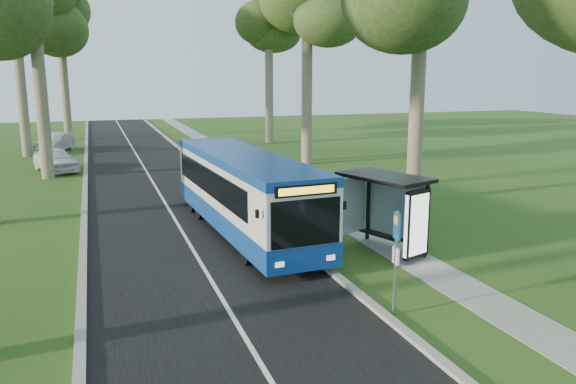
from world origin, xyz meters
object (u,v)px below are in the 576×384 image
object	(u,v)px
car_white	(56,160)
car_silver	(55,143)
bus	(244,192)
bus_shelter	(394,201)
bus_stop_sign	(396,251)
litter_bin	(309,204)

from	to	relation	value
car_white	car_silver	xyz separation A→B (m)	(-0.50, 9.45, -0.01)
bus	car_white	distance (m)	18.46
bus_shelter	car_white	size ratio (longest dim) A/B	0.79
bus	bus_shelter	distance (m)	5.71
bus_stop_sign	car_silver	size ratio (longest dim) A/B	0.60
bus_stop_sign	bus_shelter	bearing A→B (deg)	67.12
bus_shelter	bus	bearing A→B (deg)	113.84
bus_stop_sign	car_silver	world-z (taller)	bus_stop_sign
bus	bus_shelter	world-z (taller)	bus
bus	car_white	bearing A→B (deg)	110.32
car_white	bus_stop_sign	bearing A→B (deg)	-91.19
bus	car_silver	size ratio (longest dim) A/B	2.59
bus_stop_sign	car_silver	bearing A→B (deg)	111.54
bus_stop_sign	litter_bin	world-z (taller)	bus_stop_sign
bus_shelter	litter_bin	distance (m)	5.89
bus	bus_stop_sign	xyz separation A→B (m)	(1.60, -8.30, 0.09)
bus	bus_shelter	xyz separation A→B (m)	(3.92, -4.15, 0.29)
car_white	car_silver	world-z (taller)	car_white
litter_bin	car_white	bearing A→B (deg)	124.51
bus	bus_shelter	bearing A→B (deg)	-49.86
bus	car_silver	bearing A→B (deg)	103.38
bus_shelter	car_white	bearing A→B (deg)	98.67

